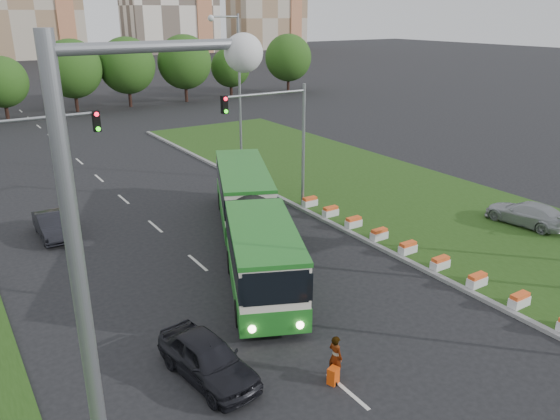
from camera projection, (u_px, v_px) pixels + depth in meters
ground at (314, 295)px, 24.78m from camera, size 360.00×360.00×0.00m
grass_median at (397, 197)px, 37.70m from camera, size 14.00×60.00×0.15m
median_kerb at (316, 216)px, 34.15m from camera, size 0.30×60.00×0.18m
lane_markings at (115, 192)px, 39.02m from camera, size 0.20×100.00×0.01m
flower_planters at (408, 248)px, 28.68m from camera, size 1.10×18.10×0.60m
traffic_mast_median at (282, 130)px, 33.27m from camera, size 5.76×0.32×8.00m
traffic_mast_left at (15, 170)px, 24.74m from camera, size 5.76×0.32×8.00m
street_lamps at (160, 134)px, 29.08m from camera, size 36.00×60.00×12.00m
tree_line at (128, 73)px, 71.71m from camera, size 120.00×8.00×9.00m
articulated_bus at (245, 220)px, 28.70m from camera, size 2.81×18.01×2.97m
car_left_near at (208, 358)px, 18.98m from camera, size 2.42×4.74×1.55m
car_left_far at (52, 225)px, 30.99m from camera, size 1.50×4.21×1.39m
car_median at (527, 213)px, 32.39m from camera, size 2.55×5.01×1.39m
pedestrian at (335, 357)px, 19.01m from camera, size 0.45×0.63×1.63m
shopping_trolley at (333, 376)px, 18.81m from camera, size 0.36×0.38×0.62m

